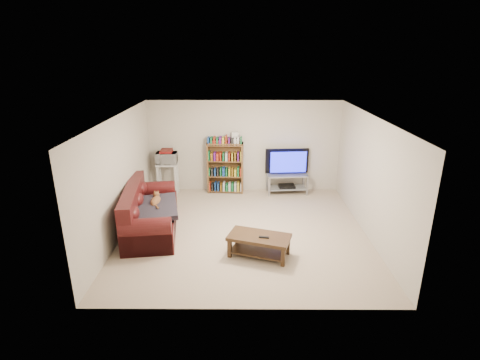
{
  "coord_description": "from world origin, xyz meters",
  "views": [
    {
      "loc": [
        -0.06,
        -7.06,
        3.6
      ],
      "look_at": [
        -0.1,
        0.4,
        1.0
      ],
      "focal_mm": 28.0,
      "sensor_mm": 36.0,
      "label": 1
    }
  ],
  "objects_px": {
    "sofa": "(147,215)",
    "coffee_table": "(259,242)",
    "bookshelf": "(225,167)",
    "tv_stand": "(287,180)"
  },
  "relations": [
    {
      "from": "coffee_table",
      "to": "bookshelf",
      "type": "distance_m",
      "value": 3.38
    },
    {
      "from": "bookshelf",
      "to": "tv_stand",
      "type": "bearing_deg",
      "value": 0.71
    },
    {
      "from": "tv_stand",
      "to": "coffee_table",
      "type": "bearing_deg",
      "value": -109.45
    },
    {
      "from": "sofa",
      "to": "tv_stand",
      "type": "height_order",
      "value": "sofa"
    },
    {
      "from": "coffee_table",
      "to": "tv_stand",
      "type": "height_order",
      "value": "tv_stand"
    },
    {
      "from": "sofa",
      "to": "bookshelf",
      "type": "distance_m",
      "value": 2.74
    },
    {
      "from": "coffee_table",
      "to": "bookshelf",
      "type": "xyz_separation_m",
      "value": [
        -0.75,
        3.27,
        0.41
      ]
    },
    {
      "from": "sofa",
      "to": "coffee_table",
      "type": "bearing_deg",
      "value": -32.09
    },
    {
      "from": "coffee_table",
      "to": "bookshelf",
      "type": "height_order",
      "value": "bookshelf"
    },
    {
      "from": "sofa",
      "to": "bookshelf",
      "type": "relative_size",
      "value": 1.76
    }
  ]
}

